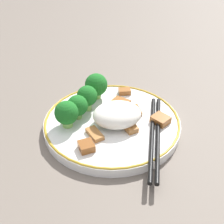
{
  "coord_description": "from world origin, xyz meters",
  "views": [
    {
      "loc": [
        0.09,
        0.47,
        0.38
      ],
      "look_at": [
        0.0,
        0.0,
        0.04
      ],
      "focal_mm": 50.0,
      "sensor_mm": 36.0,
      "label": 1
    }
  ],
  "objects_px": {
    "broccoli_mid_left": "(67,114)",
    "broccoli_back_left": "(96,85)",
    "chopsticks": "(155,135)",
    "plate": "(112,123)",
    "broccoli_back_right": "(77,106)",
    "broccoli_back_center": "(87,96)"
  },
  "relations": [
    {
      "from": "broccoli_mid_left",
      "to": "chopsticks",
      "type": "relative_size",
      "value": 0.23
    },
    {
      "from": "broccoli_back_right",
      "to": "chopsticks",
      "type": "bearing_deg",
      "value": 147.0
    },
    {
      "from": "plate",
      "to": "broccoli_back_left",
      "type": "bearing_deg",
      "value": -79.05
    },
    {
      "from": "broccoli_back_center",
      "to": "broccoli_back_right",
      "type": "relative_size",
      "value": 1.08
    },
    {
      "from": "broccoli_back_right",
      "to": "broccoli_mid_left",
      "type": "height_order",
      "value": "broccoli_mid_left"
    },
    {
      "from": "broccoli_mid_left",
      "to": "broccoli_back_center",
      "type": "bearing_deg",
      "value": -132.04
    },
    {
      "from": "broccoli_back_center",
      "to": "broccoli_mid_left",
      "type": "distance_m",
      "value": 0.07
    },
    {
      "from": "broccoli_back_left",
      "to": "chopsticks",
      "type": "xyz_separation_m",
      "value": [
        -0.08,
        0.15,
        -0.03
      ]
    },
    {
      "from": "broccoli_back_left",
      "to": "chopsticks",
      "type": "height_order",
      "value": "broccoli_back_left"
    },
    {
      "from": "broccoli_back_left",
      "to": "broccoli_mid_left",
      "type": "xyz_separation_m",
      "value": [
        0.07,
        0.09,
        -0.0
      ]
    },
    {
      "from": "broccoli_back_right",
      "to": "broccoli_mid_left",
      "type": "distance_m",
      "value": 0.03
    },
    {
      "from": "plate",
      "to": "broccoli_back_right",
      "type": "height_order",
      "value": "broccoli_back_right"
    },
    {
      "from": "broccoli_back_left",
      "to": "broccoli_back_center",
      "type": "distance_m",
      "value": 0.05
    },
    {
      "from": "broccoli_back_left",
      "to": "broccoli_back_right",
      "type": "relative_size",
      "value": 1.12
    },
    {
      "from": "broccoli_mid_left",
      "to": "chopsticks",
      "type": "bearing_deg",
      "value": 158.53
    },
    {
      "from": "broccoli_back_right",
      "to": "chopsticks",
      "type": "xyz_separation_m",
      "value": [
        -0.13,
        0.08,
        -0.02
      ]
    },
    {
      "from": "broccoli_back_left",
      "to": "plate",
      "type": "bearing_deg",
      "value": 100.95
    },
    {
      "from": "broccoli_mid_left",
      "to": "broccoli_back_left",
      "type": "bearing_deg",
      "value": -127.16
    },
    {
      "from": "broccoli_back_left",
      "to": "broccoli_back_center",
      "type": "xyz_separation_m",
      "value": [
        0.02,
        0.04,
        0.0
      ]
    },
    {
      "from": "chopsticks",
      "to": "broccoli_mid_left",
      "type": "bearing_deg",
      "value": -21.47
    },
    {
      "from": "plate",
      "to": "broccoli_mid_left",
      "type": "bearing_deg",
      "value": 2.06
    },
    {
      "from": "plate",
      "to": "chopsticks",
      "type": "relative_size",
      "value": 1.17
    }
  ]
}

